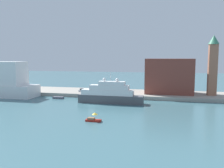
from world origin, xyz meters
name	(u,v)px	position (x,y,z in m)	size (l,w,h in m)	color
ground	(92,106)	(0.00, 0.00, 0.00)	(400.00, 400.00, 0.00)	#3D6670
quay_dock	(109,93)	(0.00, 26.46, 0.78)	(110.00, 20.92, 1.56)	gray
large_yacht	(110,94)	(5.23, 6.34, 3.41)	(25.26, 4.16, 11.90)	#4C4C51
small_motorboat	(93,118)	(7.01, -20.20, 0.85)	(4.32, 1.62, 2.51)	#B22319
work_barge	(58,98)	(-18.62, 10.95, 0.46)	(4.67, 1.67, 0.92)	#595966
harbor_building	(169,76)	(27.50, 27.49, 9.31)	(20.72, 12.67, 15.49)	brown
bell_tower	(213,63)	(45.27, 25.83, 15.24)	(4.53, 4.53, 25.33)	#9E664C
parked_car	(84,90)	(-11.35, 22.68, 2.22)	(4.58, 1.85, 1.53)	silver
person_figure	(88,91)	(-7.90, 19.66, 2.32)	(0.36, 0.36, 1.63)	maroon
mooring_bollard	(101,93)	(-1.45, 17.73, 2.01)	(0.41, 0.41, 0.90)	black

